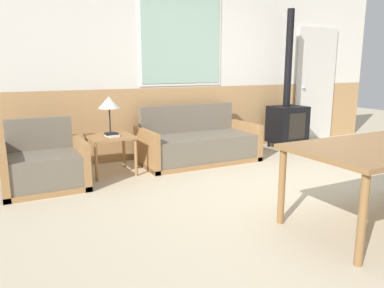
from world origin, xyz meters
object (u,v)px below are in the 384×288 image
at_px(side_table, 110,141).
at_px(wood_stove, 287,117).
at_px(armchair, 44,167).
at_px(table_lamp, 109,104).
at_px(couch, 198,145).

bearing_deg(side_table, wood_stove, 3.61).
relative_size(armchair, table_lamp, 1.83).
bearing_deg(table_lamp, armchair, -158.41).
bearing_deg(couch, table_lamp, 177.66).
bearing_deg(armchair, table_lamp, 12.08).
height_order(armchair, side_table, armchair).
distance_m(side_table, table_lamp, 0.49).
relative_size(armchair, wood_stove, 0.39).
height_order(couch, wood_stove, wood_stove).
distance_m(couch, armchair, 2.18).
bearing_deg(side_table, table_lamp, 72.23).
distance_m(armchair, wood_stove, 4.02).
bearing_deg(table_lamp, wood_stove, 1.83).
height_order(couch, armchair, couch).
relative_size(couch, armchair, 1.89).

